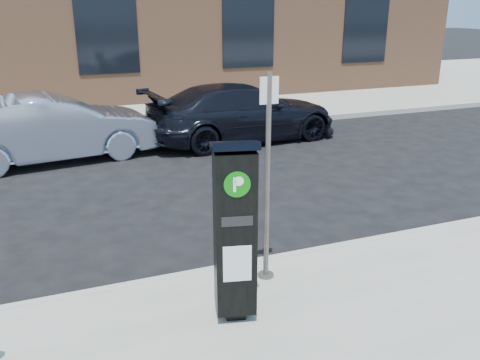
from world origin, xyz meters
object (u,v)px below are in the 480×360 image
parking_kiosk (235,230)px  car_silver (53,128)px  sign_pole (267,182)px  car_dark (242,113)px

parking_kiosk → car_silver: (-1.59, 7.57, -0.43)m
parking_kiosk → sign_pole: bearing=58.1°
parking_kiosk → sign_pole: 0.98m
car_silver → car_dark: 4.72m
parking_kiosk → car_dark: bearing=81.2°
parking_kiosk → car_dark: 8.36m
car_silver → car_dark: (4.72, 0.18, -0.01)m
sign_pole → car_silver: 7.29m
sign_pole → car_dark: size_ratio=0.50×
sign_pole → parking_kiosk: bearing=-134.5°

